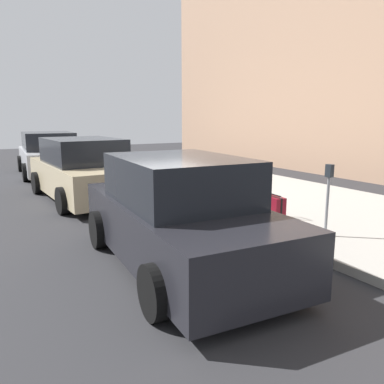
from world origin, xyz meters
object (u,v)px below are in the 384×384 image
at_px(suitcase_maroon_0, 273,210).
at_px(bollard_post, 163,175).
at_px(suitcase_red_2, 240,197).
at_px(suitcase_silver_3, 224,195).
at_px(suitcase_black_6, 193,184).
at_px(parked_car_charcoal_0, 179,216).
at_px(parking_meter, 328,190).
at_px(suitcase_olive_1, 258,201).
at_px(suitcase_navy_5, 205,189).
at_px(fire_hydrant, 179,176).
at_px(parked_car_silver_2, 49,155).
at_px(suitcase_teal_4, 215,190).
at_px(parked_car_beige_1, 84,171).

bearing_deg(suitcase_maroon_0, bollard_post, 1.78).
bearing_deg(suitcase_red_2, suitcase_silver_3, 4.50).
distance_m(suitcase_maroon_0, suitcase_silver_3, 1.58).
bearing_deg(suitcase_silver_3, suitcase_black_6, -2.87).
height_order(suitcase_maroon_0, parked_car_charcoal_0, parked_car_charcoal_0).
height_order(parking_meter, parked_car_charcoal_0, parked_car_charcoal_0).
relative_size(suitcase_olive_1, suitcase_black_6, 1.48).
distance_m(suitcase_navy_5, parked_car_charcoal_0, 4.15).
xyz_separation_m(suitcase_maroon_0, suitcase_black_6, (3.15, -0.01, 0.04)).
bearing_deg(parking_meter, suitcase_silver_3, 7.01).
height_order(fire_hydrant, parked_car_silver_2, parked_car_silver_2).
height_order(suitcase_silver_3, suitcase_navy_5, suitcase_silver_3).
bearing_deg(bollard_post, suitcase_olive_1, -177.05).
bearing_deg(suitcase_teal_4, suitcase_black_6, 0.46).
height_order(suitcase_navy_5, bollard_post, bollard_post).
relative_size(suitcase_teal_4, parked_car_beige_1, 0.14).
relative_size(suitcase_silver_3, parking_meter, 0.68).
bearing_deg(fire_hydrant, parked_car_charcoal_0, 152.07).
bearing_deg(fire_hydrant, suitcase_maroon_0, 179.95).
bearing_deg(suitcase_silver_3, bollard_post, 1.34).
relative_size(fire_hydrant, bollard_post, 1.12).
bearing_deg(parked_car_beige_1, suitcase_silver_3, -143.89).
relative_size(suitcase_silver_3, parked_car_silver_2, 0.19).
height_order(suitcase_olive_1, parked_car_charcoal_0, parked_car_charcoal_0).
bearing_deg(suitcase_silver_3, suitcase_teal_4, -8.99).
xyz_separation_m(parking_meter, parked_car_silver_2, (11.13, 2.70, -0.21)).
bearing_deg(suitcase_teal_4, bollard_post, 3.55).
bearing_deg(suitcase_olive_1, suitcase_maroon_0, 172.83).
height_order(suitcase_red_2, suitcase_teal_4, suitcase_red_2).
bearing_deg(suitcase_navy_5, suitcase_teal_4, 175.37).
relative_size(suitcase_olive_1, parked_car_silver_2, 0.22).
bearing_deg(parked_car_charcoal_0, suitcase_olive_1, -64.03).
bearing_deg(suitcase_silver_3, parked_car_silver_2, 15.63).
bearing_deg(fire_hydrant, suitcase_silver_3, 178.13).
xyz_separation_m(fire_hydrant, parked_car_silver_2, (6.11, 2.45, 0.20)).
relative_size(suitcase_silver_3, bollard_post, 1.19).
xyz_separation_m(suitcase_maroon_0, suitcase_teal_4, (2.13, -0.01, 0.03)).
distance_m(suitcase_olive_1, suitcase_silver_3, 1.05).
xyz_separation_m(bollard_post, parked_car_silver_2, (5.34, 2.30, 0.26)).
height_order(suitcase_olive_1, bollard_post, suitcase_olive_1).
bearing_deg(parked_car_charcoal_0, parked_car_silver_2, 0.00).
height_order(suitcase_teal_4, parked_car_beige_1, parked_car_beige_1).
bearing_deg(suitcase_silver_3, parked_car_beige_1, 36.11).
height_order(suitcase_navy_5, parked_car_silver_2, parked_car_silver_2).
distance_m(suitcase_olive_1, suitcase_red_2, 0.50).
xyz_separation_m(bollard_post, parked_car_charcoal_0, (-5.39, 2.30, 0.26)).
bearing_deg(suitcase_navy_5, suitcase_red_2, 176.95).
bearing_deg(suitcase_red_2, suitcase_maroon_0, -178.31).
bearing_deg(suitcase_olive_1, parked_car_silver_2, 14.80).
bearing_deg(suitcase_maroon_0, suitcase_silver_3, 2.65).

